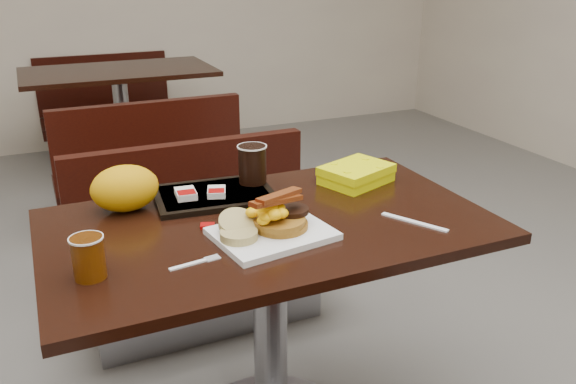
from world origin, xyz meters
name	(u,v)px	position (x,y,z in m)	size (l,w,h in m)	color
table_near	(270,336)	(0.00, 0.00, 0.38)	(1.20, 0.70, 0.75)	black
bench_near_n	(204,244)	(0.00, 0.70, 0.36)	(1.00, 0.46, 0.72)	black
table_far	(124,126)	(0.00, 2.60, 0.38)	(1.20, 0.70, 0.75)	black
bench_far_s	(144,158)	(0.00, 1.90, 0.36)	(1.00, 0.46, 0.72)	black
bench_far_n	(109,106)	(0.00, 3.30, 0.36)	(1.00, 0.46, 0.72)	black
platter	(272,234)	(-0.03, -0.09, 0.76)	(0.29, 0.22, 0.02)	white
pancake_stack	(281,222)	(0.00, -0.08, 0.78)	(0.14, 0.14, 0.03)	#946318
sausage_patty	(292,210)	(0.04, -0.07, 0.80)	(0.09, 0.09, 0.01)	black
scrambled_eggs	(268,211)	(-0.04, -0.09, 0.82)	(0.09, 0.08, 0.05)	#F8B404
bacon_strips	(277,199)	(-0.02, -0.10, 0.85)	(0.17, 0.07, 0.01)	#4F1405
muffin_bottom	(239,235)	(-0.12, -0.10, 0.78)	(0.10, 0.10, 0.02)	tan
muffin_top	(237,223)	(-0.11, -0.06, 0.79)	(0.09, 0.09, 0.02)	tan
coffee_cup_near	(88,258)	(-0.48, -0.12, 0.80)	(0.07, 0.07, 0.10)	#7C3704
fork	(188,265)	(-0.27, -0.16, 0.75)	(0.13, 0.02, 0.00)	white
knife	(414,222)	(0.36, -0.17, 0.75)	(0.19, 0.02, 0.00)	white
condiment_ketchup	(207,226)	(-0.17, 0.03, 0.75)	(0.04, 0.03, 0.01)	#8C0504
tray	(214,195)	(-0.09, 0.23, 0.76)	(0.35, 0.25, 0.02)	black
hashbrown_sleeve_left	(186,194)	(-0.17, 0.22, 0.78)	(0.06, 0.08, 0.02)	silver
hashbrown_sleeve_right	(217,192)	(-0.08, 0.20, 0.78)	(0.05, 0.07, 0.02)	silver
coffee_cup_far	(252,164)	(0.05, 0.26, 0.83)	(0.09, 0.09, 0.12)	black
clamshell	(356,174)	(0.37, 0.17, 0.78)	(0.21, 0.16, 0.06)	#E5E803
paper_bag	(125,188)	(-0.34, 0.24, 0.82)	(0.19, 0.14, 0.13)	#F0B508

